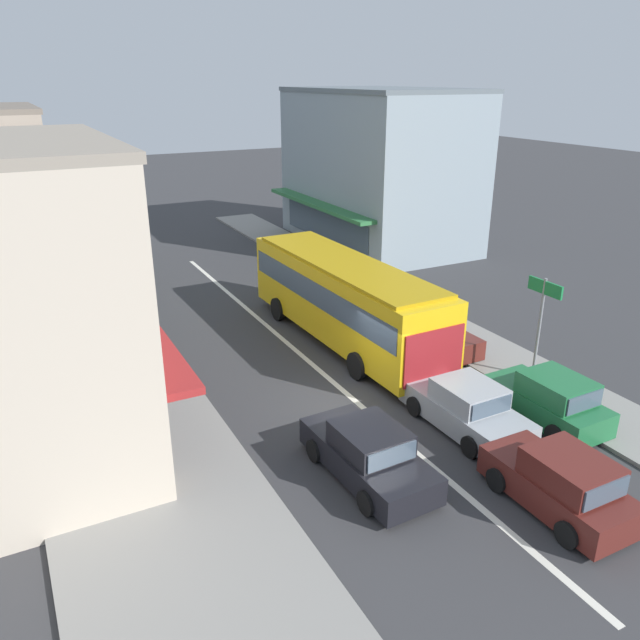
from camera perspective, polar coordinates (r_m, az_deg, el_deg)
ground_plane at (r=20.14m, az=3.08°, el=-7.27°), size 140.00×140.00×0.00m
lane_centre_line at (r=23.30m, az=-1.89°, el=-3.07°), size 0.20×28.00×0.01m
sidewalk_left at (r=23.35m, az=-19.37°, el=-4.13°), size 5.20×44.00×0.14m
kerb_right at (r=27.81m, az=7.89°, el=1.02°), size 2.80×44.00×0.12m
building_right_far at (r=38.50m, az=5.30°, el=13.65°), size 8.19×12.31×9.04m
city_bus at (r=23.67m, az=2.26°, el=2.22°), size 2.93×10.91×3.23m
hatchback_adjacent_lane_lead at (r=16.20m, az=21.13°, el=-13.77°), size 1.82×3.70×1.54m
sedan_behind_bus_near at (r=16.31m, az=4.43°, el=-12.13°), size 2.02×4.26×1.47m
sedan_queue_gap_filler at (r=18.78m, az=13.18°, el=-7.84°), size 1.95×4.23×1.47m
parked_hatchback_kerb_front at (r=19.81m, az=20.22°, el=-6.89°), size 1.87×3.73×1.54m
parked_sedan_kerb_second at (r=23.91m, az=10.10°, el=-1.04°), size 1.94×4.22×1.47m
traffic_light_downstreet at (r=35.87m, az=-19.44°, el=9.28°), size 0.33×0.24×4.20m
directional_road_sign at (r=21.58m, az=19.68°, el=1.25°), size 0.10×1.40×3.60m
pedestrian_with_handbag_near at (r=27.22m, az=-16.41°, el=2.12°), size 0.45×0.63×1.63m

